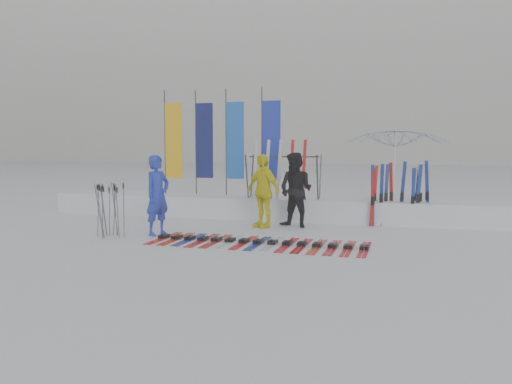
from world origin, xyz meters
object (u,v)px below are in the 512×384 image
(person_blue, at_px, (158,195))
(ski_rack, at_px, (284,171))
(tent_canopy, at_px, (395,172))
(person_black, at_px, (296,190))
(ski_row, at_px, (259,242))
(person_yellow, at_px, (263,191))

(person_blue, distance_m, ski_rack, 3.97)
(person_blue, relative_size, tent_canopy, 0.62)
(person_black, xyz_separation_m, ski_row, (-0.27, -2.42, -0.92))
(person_black, distance_m, ski_row, 2.60)
(ski_rack, bearing_deg, person_yellow, -97.28)
(person_black, height_order, person_yellow, person_black)
(tent_canopy, xyz_separation_m, ski_row, (-2.65, -5.07, -1.30))
(tent_canopy, relative_size, ski_row, 0.65)
(tent_canopy, distance_m, ski_rack, 3.32)
(person_blue, bearing_deg, person_black, -35.89)
(person_blue, xyz_separation_m, ski_row, (2.55, -0.38, -0.89))
(person_blue, relative_size, person_black, 0.97)
(person_black, height_order, ski_row, person_black)
(ski_row, bearing_deg, ski_rack, 95.43)
(person_black, xyz_separation_m, person_yellow, (-0.81, -0.25, -0.02))
(person_black, relative_size, ski_row, 0.42)
(ski_rack, bearing_deg, person_black, -63.29)
(person_blue, distance_m, tent_canopy, 7.01)
(tent_canopy, bearing_deg, person_blue, -137.90)
(person_blue, distance_m, person_black, 3.48)
(person_yellow, bearing_deg, tent_canopy, 73.19)
(ski_row, height_order, ski_rack, ski_rack)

